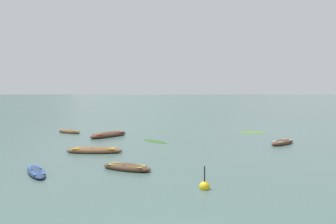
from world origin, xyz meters
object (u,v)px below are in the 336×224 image
Objects in this scene: rowboat_5 at (109,135)px; rowboat_1 at (36,172)px; rowboat_4 at (69,132)px; rowboat_7 at (94,150)px; rowboat_0 at (282,142)px; mooring_buoy at (204,186)px; rowboat_2 at (127,167)px.

rowboat_1 is at bearing -92.06° from rowboat_5.
rowboat_4 is 0.74× the size of rowboat_7.
rowboat_0 is 14.64m from mooring_buoy.
rowboat_4 is at bearing 120.94° from rowboat_2.
rowboat_1 is at bearing -148.00° from rowboat_0.
mooring_buoy reaches higher than rowboat_2.
rowboat_0 is at bearing -16.56° from rowboat_4.
rowboat_5 is 8.16m from rowboat_7.
rowboat_7 is at bearing -60.74° from rowboat_4.
rowboat_0 is 0.67× the size of rowboat_5.
rowboat_7 reaches higher than rowboat_0.
rowboat_2 is 0.76× the size of rowboat_7.
rowboat_5 is (5.06, -2.62, 0.05)m from rowboat_4.
rowboat_5 reaches higher than rowboat_7.
rowboat_2 is at bearing -59.06° from rowboat_4.
rowboat_1 is 9.25m from mooring_buoy.
rowboat_7 reaches higher than rowboat_1.
rowboat_7 is at bearing 133.06° from mooring_buoy.
rowboat_4 is at bearing 125.79° from mooring_buoy.
rowboat_5 reaches higher than rowboat_0.
rowboat_2 reaches higher than rowboat_1.
rowboat_4 is at bearing 163.44° from rowboat_0.
rowboat_5 is 18.28m from mooring_buoy.
rowboat_2 is at bearing -55.54° from rowboat_7.
rowboat_7 reaches higher than rowboat_2.
rowboat_0 is 19.60m from rowboat_1.
rowboat_7 is (-15.17, -4.43, 0.00)m from rowboat_0.
rowboat_5 is at bearing 167.15° from rowboat_0.
rowboat_2 is 1.02× the size of rowboat_4.
mooring_buoy is (-7.61, -12.51, -0.05)m from rowboat_0.
rowboat_1 is 0.95× the size of rowboat_4.
rowboat_1 is at bearing -167.08° from rowboat_2.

